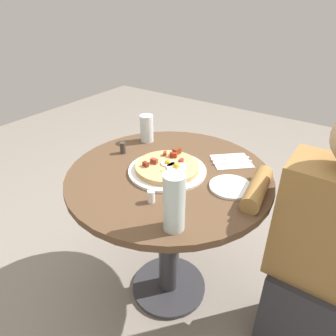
# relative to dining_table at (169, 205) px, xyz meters

# --- Properties ---
(ground_plane) EXTENTS (6.00, 6.00, 0.00)m
(ground_plane) POSITION_rel_dining_table_xyz_m (0.00, 0.00, -0.57)
(ground_plane) COLOR gray
(dining_table) EXTENTS (0.88, 0.88, 0.74)m
(dining_table) POSITION_rel_dining_table_xyz_m (0.00, 0.00, 0.00)
(dining_table) COLOR brown
(dining_table) RESTS_ON ground_plane
(person_seated) EXTENTS (0.52, 0.31, 1.14)m
(person_seated) POSITION_rel_dining_table_xyz_m (0.65, 0.08, -0.06)
(person_seated) COLOR #2D2D33
(person_seated) RESTS_ON ground_plane
(pizza_plate) EXTENTS (0.34, 0.34, 0.01)m
(pizza_plate) POSITION_rel_dining_table_xyz_m (-0.01, -0.00, 0.18)
(pizza_plate) COLOR white
(pizza_plate) RESTS_ON dining_table
(breakfast_pizza) EXTENTS (0.27, 0.27, 0.05)m
(breakfast_pizza) POSITION_rel_dining_table_xyz_m (-0.01, -0.00, 0.20)
(breakfast_pizza) COLOR tan
(breakfast_pizza) RESTS_ON pizza_plate
(bread_plate) EXTENTS (0.17, 0.17, 0.01)m
(bread_plate) POSITION_rel_dining_table_xyz_m (0.27, 0.04, 0.18)
(bread_plate) COLOR white
(bread_plate) RESTS_ON dining_table
(napkin) EXTENTS (0.22, 0.22, 0.00)m
(napkin) POSITION_rel_dining_table_xyz_m (0.18, 0.24, 0.18)
(napkin) COLOR white
(napkin) RESTS_ON dining_table
(fork) EXTENTS (0.14, 0.13, 0.00)m
(fork) POSITION_rel_dining_table_xyz_m (0.20, 0.23, 0.18)
(fork) COLOR silver
(fork) RESTS_ON napkin
(knife) EXTENTS (0.14, 0.13, 0.00)m
(knife) POSITION_rel_dining_table_xyz_m (0.17, 0.25, 0.18)
(knife) COLOR silver
(knife) RESTS_ON napkin
(water_glass) EXTENTS (0.07, 0.07, 0.14)m
(water_glass) POSITION_rel_dining_table_xyz_m (-0.27, 0.20, 0.25)
(water_glass) COLOR silver
(water_glass) RESTS_ON dining_table
(water_bottle) EXTENTS (0.07, 0.07, 0.20)m
(water_bottle) POSITION_rel_dining_table_xyz_m (0.21, -0.28, 0.28)
(water_bottle) COLOR silver
(water_bottle) RESTS_ON dining_table
(salt_shaker) EXTENTS (0.03, 0.03, 0.05)m
(salt_shaker) POSITION_rel_dining_table_xyz_m (0.07, -0.21, 0.20)
(salt_shaker) COLOR white
(salt_shaker) RESTS_ON dining_table
(pepper_shaker) EXTENTS (0.03, 0.03, 0.06)m
(pepper_shaker) POSITION_rel_dining_table_xyz_m (-0.28, 0.02, 0.20)
(pepper_shaker) COLOR #3F3833
(pepper_shaker) RESTS_ON dining_table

